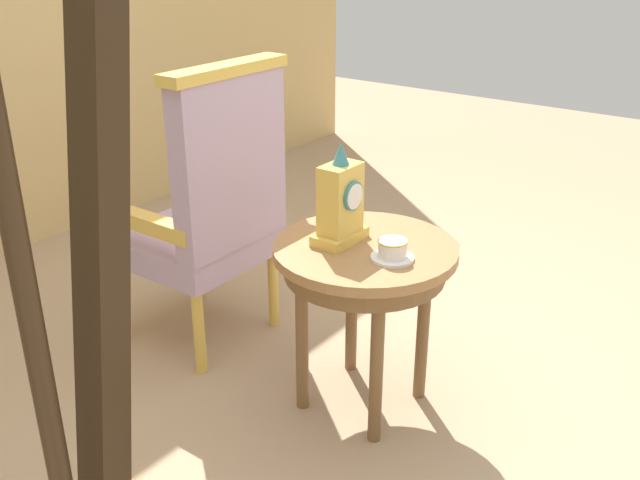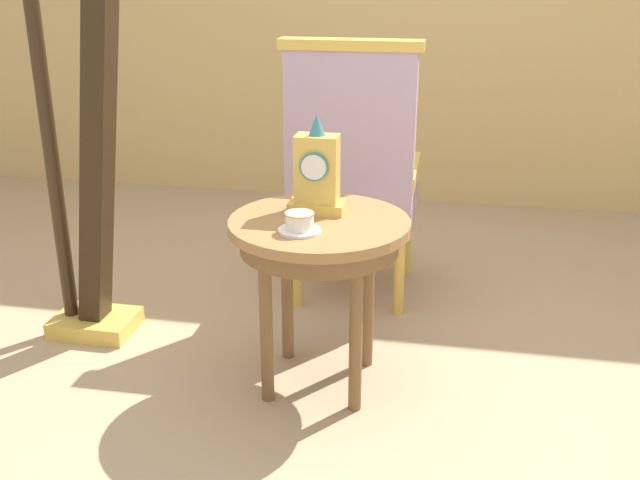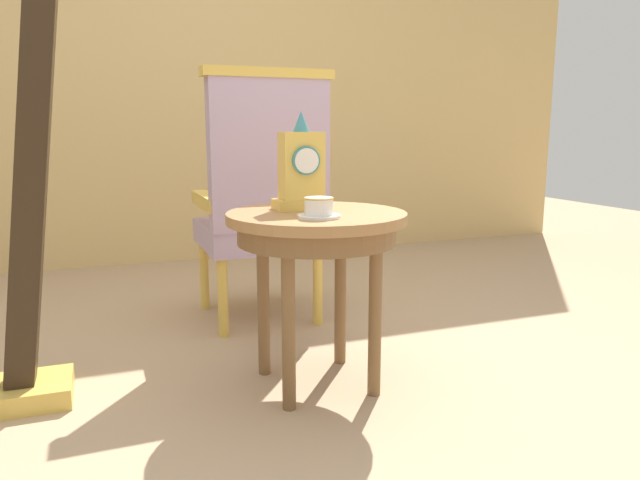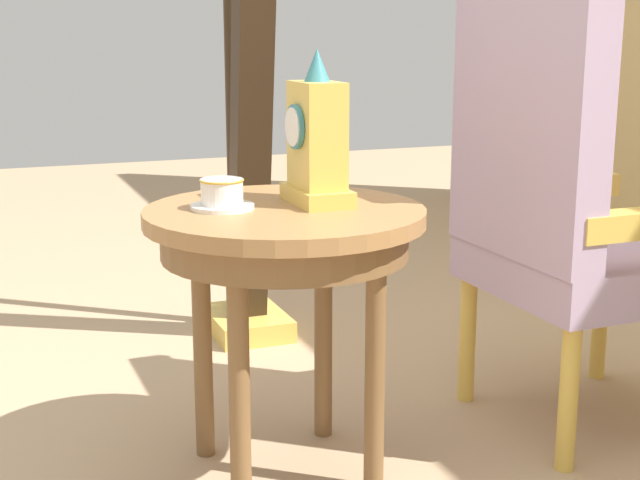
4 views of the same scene
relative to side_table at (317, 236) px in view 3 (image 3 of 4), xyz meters
The scene contains 7 objects.
ground_plane 0.54m from the side_table, behind, with size 10.00×10.00×0.00m, color tan.
wall_back 2.41m from the side_table, 92.20° to the left, with size 6.00×0.10×2.80m, color tan.
side_table is the anchor object (origin of this frame).
teacup_left 0.17m from the side_table, 107.36° to the right, with size 0.14×0.14×0.07m.
mantel_clock 0.23m from the side_table, 106.21° to the left, with size 0.19×0.11×0.34m.
armchair 0.72m from the side_table, 89.60° to the left, with size 0.56×0.54×1.14m.
harp 0.98m from the side_table, 167.89° to the left, with size 0.40×0.24×1.79m.
Camera 3 is at (-0.59, -1.84, 0.89)m, focal length 32.99 mm.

